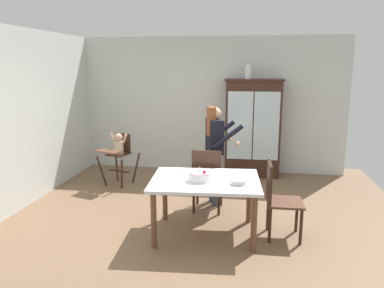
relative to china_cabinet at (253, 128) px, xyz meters
The scene contains 12 objects.
ground_plane 2.69m from the china_cabinet, 109.77° to the right, with size 6.24×6.24×0.00m, color brown.
wall_back 0.98m from the china_cabinet, 162.77° to the left, with size 5.32×0.06×2.70m, color silver.
wall_left 4.23m from the china_cabinet, 145.79° to the right, with size 0.06×5.32×2.70m, color silver.
china_cabinet is the anchor object (origin of this frame).
ceramic_vase 1.06m from the china_cabinet, behind, with size 0.13×0.13×0.27m.
high_chair_with_toddler 2.60m from the china_cabinet, 157.88° to the right, with size 0.71×0.80×0.95m.
adult_person 1.75m from the china_cabinet, 109.53° to the right, with size 0.62×0.61×1.53m.
dining_table 2.84m from the china_cabinet, 102.28° to the right, with size 1.42×1.12×0.74m.
birthday_cake 2.91m from the china_cabinet, 103.16° to the right, with size 0.28×0.28×0.19m.
serving_bowl 2.91m from the china_cabinet, 93.62° to the right, with size 0.18×0.18×0.06m, color #B2BCC6.
dining_chair_far_side 2.17m from the china_cabinet, 107.98° to the right, with size 0.44×0.44×0.96m.
dining_chair_right_end 2.73m from the china_cabinet, 83.80° to the right, with size 0.45×0.45×0.96m.
Camera 1 is at (0.77, -4.81, 2.14)m, focal length 34.57 mm.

